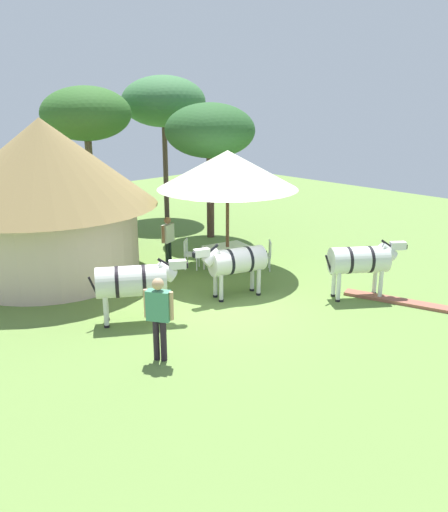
# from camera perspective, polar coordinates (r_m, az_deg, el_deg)

# --- Properties ---
(ground_plane) EXTENTS (36.00, 36.00, 0.00)m
(ground_plane) POSITION_cam_1_polar(r_m,az_deg,el_deg) (13.81, -0.23, -5.16)
(ground_plane) COLOR olive
(thatched_hut) EXTENTS (6.30, 6.30, 4.52)m
(thatched_hut) POSITION_cam_1_polar(r_m,az_deg,el_deg) (16.23, -18.25, 6.54)
(thatched_hut) COLOR beige
(thatched_hut) RESTS_ON ground_plane
(shade_umbrella) EXTENTS (4.11, 4.11, 3.59)m
(shade_umbrella) POSITION_cam_1_polar(r_m,az_deg,el_deg) (15.75, 0.38, 9.07)
(shade_umbrella) COLOR brown
(shade_umbrella) RESTS_ON ground_plane
(patio_dining_table) EXTENTS (1.46, 1.22, 0.74)m
(patio_dining_table) POSITION_cam_1_polar(r_m,az_deg,el_deg) (16.25, 0.36, 0.72)
(patio_dining_table) COLOR silver
(patio_dining_table) RESTS_ON ground_plane
(patio_chair_west_end) EXTENTS (0.60, 0.60, 0.90)m
(patio_chair_west_end) POSITION_cam_1_polar(r_m,az_deg,el_deg) (16.48, -3.68, 0.43)
(patio_chair_west_end) COLOR white
(patio_chair_west_end) RESTS_ON ground_plane
(patio_chair_east_end) EXTENTS (0.61, 0.61, 0.90)m
(patio_chair_east_end) POSITION_cam_1_polar(r_m,az_deg,el_deg) (16.35, 4.48, 0.28)
(patio_chair_east_end) COLOR silver
(patio_chair_east_end) RESTS_ON ground_plane
(guest_beside_umbrella) EXTENTS (0.54, 0.31, 1.56)m
(guest_beside_umbrella) POSITION_cam_1_polar(r_m,az_deg,el_deg) (16.63, -5.91, 2.01)
(guest_beside_umbrella) COLOR black
(guest_beside_umbrella) RESTS_ON ground_plane
(standing_watcher) EXTENTS (0.43, 0.55, 1.74)m
(standing_watcher) POSITION_cam_1_polar(r_m,az_deg,el_deg) (10.78, -6.87, -5.83)
(standing_watcher) COLOR black
(standing_watcher) RESTS_ON ground_plane
(zebra_nearest_camera) EXTENTS (2.04, 1.09, 1.50)m
(zebra_nearest_camera) POSITION_cam_1_polar(r_m,az_deg,el_deg) (14.06, 1.20, -0.58)
(zebra_nearest_camera) COLOR silver
(zebra_nearest_camera) RESTS_ON ground_plane
(zebra_by_umbrella) EXTENTS (2.00, 1.51, 1.54)m
(zebra_by_umbrella) POSITION_cam_1_polar(r_m,az_deg,el_deg) (12.65, -9.50, -2.66)
(zebra_by_umbrella) COLOR silver
(zebra_by_umbrella) RESTS_ON ground_plane
(zebra_toward_hut) EXTENTS (1.85, 1.51, 1.56)m
(zebra_toward_hut) POSITION_cam_1_polar(r_m,az_deg,el_deg) (14.38, 14.19, -0.45)
(zebra_toward_hut) COLOR silver
(zebra_toward_hut) RESTS_ON ground_plane
(acacia_tree_far_lawn) EXTENTS (3.39, 3.39, 5.82)m
(acacia_tree_far_lawn) POSITION_cam_1_polar(r_m,az_deg,el_deg) (22.80, -6.38, 15.81)
(acacia_tree_far_lawn) COLOR #4E3A32
(acacia_tree_far_lawn) RESTS_ON ground_plane
(acacia_tree_right_background) EXTENTS (3.19, 3.19, 4.83)m
(acacia_tree_right_background) POSITION_cam_1_polar(r_m,az_deg,el_deg) (19.57, -1.49, 12.99)
(acacia_tree_right_background) COLOR #4C332C
(acacia_tree_right_background) RESTS_ON ground_plane
(acacia_tree_behind_hut) EXTENTS (3.20, 3.20, 5.39)m
(acacia_tree_behind_hut) POSITION_cam_1_polar(r_m,az_deg,el_deg) (20.52, -14.30, 14.24)
(acacia_tree_behind_hut) COLOR brown
(acacia_tree_behind_hut) RESTS_ON ground_plane
(brick_patio_kerb) EXTENTS (1.16, 2.78, 0.08)m
(brick_patio_kerb) POSITION_cam_1_polar(r_m,az_deg,el_deg) (14.66, 17.92, -4.53)
(brick_patio_kerb) COLOR #975644
(brick_patio_kerb) RESTS_ON ground_plane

